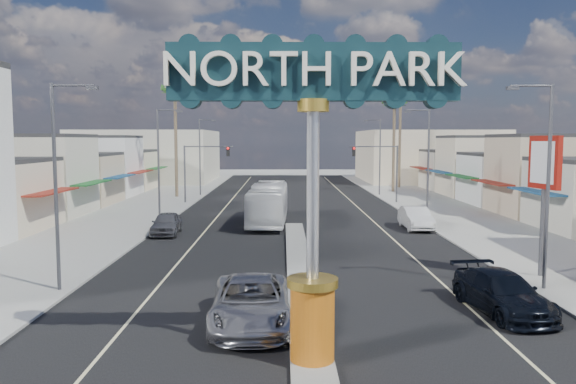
{
  "coord_description": "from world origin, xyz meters",
  "views": [
    {
      "loc": [
        -0.87,
        -14.01,
        6.63
      ],
      "look_at": [
        -0.62,
        11.55,
        4.23
      ],
      "focal_mm": 35.0,
      "sensor_mm": 36.0,
      "label": 1
    }
  ],
  "objects_px": {
    "streetlight_l_mid": "(161,159)",
    "car_parked_right": "(416,218)",
    "streetlight_l_far": "(201,153)",
    "traffic_signal_left": "(202,162)",
    "car_parked_left": "(167,223)",
    "suv_left": "(251,302)",
    "streetlight_r_near": "(545,176)",
    "bank_pylon_sign": "(544,170)",
    "city_bus": "(268,203)",
    "streetlight_r_far": "(379,153)",
    "gateway_sign": "(313,164)",
    "palm_right_mid": "(394,107)",
    "palm_right_far": "(401,96)",
    "traffic_signal_right": "(380,162)",
    "palm_left_far": "(175,96)",
    "streetlight_r_mid": "(426,159)",
    "suv_right": "(502,293)",
    "streetlight_l_near": "(59,176)"
  },
  "relations": [
    {
      "from": "traffic_signal_left",
      "to": "palm_right_far",
      "type": "height_order",
      "value": "palm_right_far"
    },
    {
      "from": "streetlight_r_near",
      "to": "car_parked_right",
      "type": "height_order",
      "value": "streetlight_r_near"
    },
    {
      "from": "city_bus",
      "to": "streetlight_r_near",
      "type": "bearing_deg",
      "value": -56.17
    },
    {
      "from": "gateway_sign",
      "to": "palm_right_mid",
      "type": "distance_m",
      "value": 55.76
    },
    {
      "from": "streetlight_l_mid",
      "to": "car_parked_right",
      "type": "distance_m",
      "value": 20.1
    },
    {
      "from": "streetlight_l_mid",
      "to": "streetlight_l_far",
      "type": "distance_m",
      "value": 22.0
    },
    {
      "from": "car_parked_right",
      "to": "palm_right_far",
      "type": "bearing_deg",
      "value": 80.38
    },
    {
      "from": "suv_right",
      "to": "gateway_sign",
      "type": "bearing_deg",
      "value": -154.6
    },
    {
      "from": "streetlight_r_mid",
      "to": "city_bus",
      "type": "relative_size",
      "value": 0.79
    },
    {
      "from": "traffic_signal_right",
      "to": "palm_right_mid",
      "type": "distance_m",
      "value": 14.1
    },
    {
      "from": "streetlight_l_near",
      "to": "suv_right",
      "type": "relative_size",
      "value": 1.68
    },
    {
      "from": "traffic_signal_left",
      "to": "streetlight_l_far",
      "type": "distance_m",
      "value": 8.14
    },
    {
      "from": "streetlight_l_mid",
      "to": "palm_left_far",
      "type": "distance_m",
      "value": 21.16
    },
    {
      "from": "streetlight_l_mid",
      "to": "streetlight_l_far",
      "type": "xyz_separation_m",
      "value": [
        0.0,
        22.0,
        0.0
      ]
    },
    {
      "from": "traffic_signal_left",
      "to": "suv_right",
      "type": "relative_size",
      "value": 1.12
    },
    {
      "from": "streetlight_r_mid",
      "to": "palm_left_far",
      "type": "height_order",
      "value": "palm_left_far"
    },
    {
      "from": "streetlight_l_near",
      "to": "bank_pylon_sign",
      "type": "bearing_deg",
      "value": 5.98
    },
    {
      "from": "streetlight_l_near",
      "to": "streetlight_l_far",
      "type": "distance_m",
      "value": 42.0
    },
    {
      "from": "streetlight_l_near",
      "to": "streetlight_l_far",
      "type": "relative_size",
      "value": 1.0
    },
    {
      "from": "city_bus",
      "to": "palm_right_far",
      "type": "bearing_deg",
      "value": 64.02
    },
    {
      "from": "suv_left",
      "to": "streetlight_r_near",
      "type": "bearing_deg",
      "value": 17.55
    },
    {
      "from": "traffic_signal_left",
      "to": "car_parked_left",
      "type": "height_order",
      "value": "traffic_signal_left"
    },
    {
      "from": "suv_right",
      "to": "city_bus",
      "type": "relative_size",
      "value": 0.47
    },
    {
      "from": "streetlight_l_near",
      "to": "traffic_signal_right",
      "type": "bearing_deg",
      "value": 60.01
    },
    {
      "from": "car_parked_right",
      "to": "city_bus",
      "type": "relative_size",
      "value": 0.44
    },
    {
      "from": "streetlight_r_far",
      "to": "car_parked_right",
      "type": "xyz_separation_m",
      "value": [
        -1.43,
        -24.89,
        -4.25
      ]
    },
    {
      "from": "streetlight_r_far",
      "to": "city_bus",
      "type": "xyz_separation_m",
      "value": [
        -12.43,
        -21.92,
        -3.48
      ]
    },
    {
      "from": "traffic_signal_right",
      "to": "car_parked_right",
      "type": "bearing_deg",
      "value": -90.63
    },
    {
      "from": "streetlight_l_mid",
      "to": "city_bus",
      "type": "xyz_separation_m",
      "value": [
        8.43,
        0.08,
        -3.48
      ]
    },
    {
      "from": "palm_left_far",
      "to": "bank_pylon_sign",
      "type": "bearing_deg",
      "value": -57.0
    },
    {
      "from": "streetlight_l_near",
      "to": "car_parked_right",
      "type": "distance_m",
      "value": 26.24
    },
    {
      "from": "traffic_signal_left",
      "to": "car_parked_left",
      "type": "bearing_deg",
      "value": -89.45
    },
    {
      "from": "traffic_signal_right",
      "to": "car_parked_right",
      "type": "distance_m",
      "value": 17.23
    },
    {
      "from": "streetlight_l_near",
      "to": "palm_left_far",
      "type": "relative_size",
      "value": 0.69
    },
    {
      "from": "palm_right_mid",
      "to": "palm_right_far",
      "type": "height_order",
      "value": "palm_right_far"
    },
    {
      "from": "streetlight_r_far",
      "to": "suv_left",
      "type": "height_order",
      "value": "streetlight_r_far"
    },
    {
      "from": "streetlight_r_far",
      "to": "bank_pylon_sign",
      "type": "bearing_deg",
      "value": -88.48
    },
    {
      "from": "streetlight_r_near",
      "to": "city_bus",
      "type": "distance_m",
      "value": 23.87
    },
    {
      "from": "streetlight_l_far",
      "to": "bank_pylon_sign",
      "type": "xyz_separation_m",
      "value": [
        21.92,
        -39.7,
        0.11
      ]
    },
    {
      "from": "streetlight_r_near",
      "to": "city_bus",
      "type": "relative_size",
      "value": 0.79
    },
    {
      "from": "streetlight_l_mid",
      "to": "city_bus",
      "type": "relative_size",
      "value": 0.79
    },
    {
      "from": "car_parked_right",
      "to": "palm_left_far",
      "type": "bearing_deg",
      "value": 134.01
    },
    {
      "from": "streetlight_r_mid",
      "to": "palm_right_mid",
      "type": "distance_m",
      "value": 26.71
    },
    {
      "from": "palm_right_mid",
      "to": "streetlight_r_near",
      "type": "bearing_deg",
      "value": -93.19
    },
    {
      "from": "streetlight_l_far",
      "to": "streetlight_r_near",
      "type": "height_order",
      "value": "same"
    },
    {
      "from": "streetlight_r_far",
      "to": "city_bus",
      "type": "distance_m",
      "value": 25.44
    },
    {
      "from": "palm_left_far",
      "to": "streetlight_r_near",
      "type": "bearing_deg",
      "value": -59.64
    },
    {
      "from": "palm_right_mid",
      "to": "streetlight_r_far",
      "type": "bearing_deg",
      "value": -122.69
    },
    {
      "from": "city_bus",
      "to": "streetlight_r_far",
      "type": "bearing_deg",
      "value": 62.5
    },
    {
      "from": "streetlight_r_mid",
      "to": "suv_left",
      "type": "bearing_deg",
      "value": -116.94
    }
  ]
}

